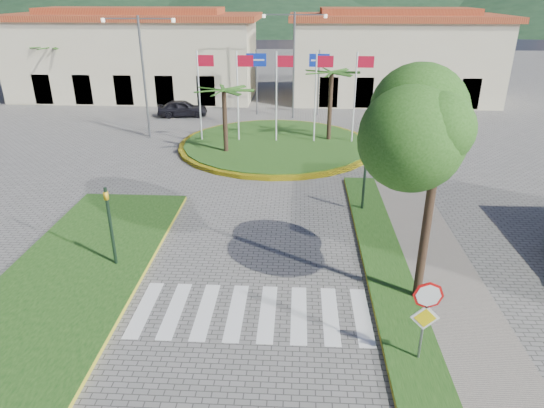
# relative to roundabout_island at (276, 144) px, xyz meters

# --- Properties ---
(sidewalk_right) EXTENTS (4.00, 28.00, 0.15)m
(sidewalk_right) POSITION_rel_roundabout_island_xyz_m (6.00, -20.00, -0.09)
(sidewalk_right) COLOR gray
(sidewalk_right) RESTS_ON ground
(verge_right) EXTENTS (1.60, 28.00, 0.18)m
(verge_right) POSITION_rel_roundabout_island_xyz_m (4.80, -20.00, -0.08)
(verge_right) COLOR #164012
(verge_right) RESTS_ON ground
(median_left) EXTENTS (5.00, 14.00, 0.18)m
(median_left) POSITION_rel_roundabout_island_xyz_m (-6.50, -16.00, -0.08)
(median_left) COLOR #164012
(median_left) RESTS_ON ground
(crosswalk) EXTENTS (8.00, 3.00, 0.01)m
(crosswalk) POSITION_rel_roundabout_island_xyz_m (-0.00, -18.00, -0.16)
(crosswalk) COLOR silver
(crosswalk) RESTS_ON ground
(roundabout_island) EXTENTS (12.70, 12.70, 6.00)m
(roundabout_island) POSITION_rel_roundabout_island_xyz_m (0.00, 0.00, 0.00)
(roundabout_island) COLOR yellow
(roundabout_island) RESTS_ON ground
(stop_sign) EXTENTS (0.80, 0.11, 2.65)m
(stop_sign) POSITION_rel_roundabout_island_xyz_m (4.90, -20.04, 1.62)
(stop_sign) COLOR slate
(stop_sign) RESTS_ON ground
(deciduous_tree) EXTENTS (3.60, 3.60, 6.80)m
(deciduous_tree) POSITION_rel_roundabout_island_xyz_m (5.50, -17.00, 5.01)
(deciduous_tree) COLOR black
(deciduous_tree) RESTS_ON ground
(traffic_light_left) EXTENTS (0.15, 0.18, 3.20)m
(traffic_light_left) POSITION_rel_roundabout_island_xyz_m (-5.20, -15.50, 1.77)
(traffic_light_left) COLOR black
(traffic_light_left) RESTS_ON ground
(traffic_light_right) EXTENTS (0.15, 0.18, 3.20)m
(traffic_light_right) POSITION_rel_roundabout_island_xyz_m (4.50, -10.00, 1.77)
(traffic_light_right) COLOR black
(traffic_light_right) RESTS_ON ground
(traffic_light_far) EXTENTS (0.18, 0.15, 3.20)m
(traffic_light_far) POSITION_rel_roundabout_island_xyz_m (8.00, 4.00, 1.77)
(traffic_light_far) COLOR black
(traffic_light_far) RESTS_ON ground
(direction_sign_west) EXTENTS (1.60, 0.14, 5.20)m
(direction_sign_west) POSITION_rel_roundabout_island_xyz_m (-2.00, 8.97, 3.36)
(direction_sign_west) COLOR slate
(direction_sign_west) RESTS_ON ground
(direction_sign_east) EXTENTS (1.60, 0.14, 5.20)m
(direction_sign_east) POSITION_rel_roundabout_island_xyz_m (3.00, 8.97, 3.36)
(direction_sign_east) COLOR slate
(direction_sign_east) RESTS_ON ground
(street_lamp_centre) EXTENTS (4.80, 0.16, 8.00)m
(street_lamp_centre) POSITION_rel_roundabout_island_xyz_m (1.00, 8.00, 4.33)
(street_lamp_centre) COLOR slate
(street_lamp_centre) RESTS_ON ground
(street_lamp_west) EXTENTS (4.80, 0.16, 8.00)m
(street_lamp_west) POSITION_rel_roundabout_island_xyz_m (-9.00, 2.00, 4.33)
(street_lamp_west) COLOR slate
(street_lamp_west) RESTS_ON ground
(building_left) EXTENTS (23.32, 9.54, 8.05)m
(building_left) POSITION_rel_roundabout_island_xyz_m (-14.00, 16.00, 3.73)
(building_left) COLOR beige
(building_left) RESTS_ON ground
(building_right) EXTENTS (19.08, 9.54, 8.05)m
(building_right) POSITION_rel_roundabout_island_xyz_m (10.00, 16.00, 3.73)
(building_right) COLOR beige
(building_right) RESTS_ON ground
(white_van) EXTENTS (4.55, 2.56, 1.20)m
(white_van) POSITION_rel_roundabout_island_xyz_m (-9.96, 12.79, 0.43)
(white_van) COLOR silver
(white_van) RESTS_ON ground
(car_dark_a) EXTENTS (4.19, 2.19, 1.36)m
(car_dark_a) POSITION_rel_roundabout_island_xyz_m (-8.00, 8.00, 0.51)
(car_dark_a) COLOR black
(car_dark_a) RESTS_ON ground
(car_dark_b) EXTENTS (3.40, 2.24, 1.06)m
(car_dark_b) POSITION_rel_roundabout_island_xyz_m (7.00, 12.76, 0.36)
(car_dark_b) COLOR black
(car_dark_b) RESTS_ON ground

